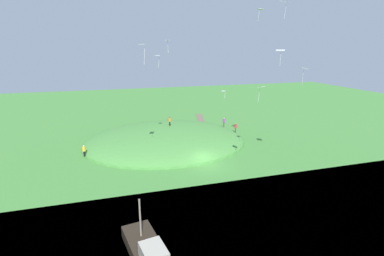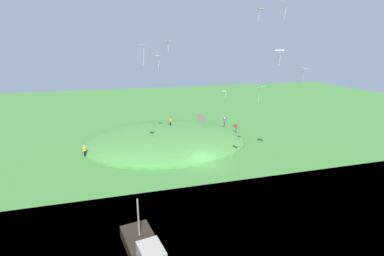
{
  "view_description": "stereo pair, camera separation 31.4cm",
  "coord_description": "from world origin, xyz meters",
  "px_view_note": "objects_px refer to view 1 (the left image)",
  "views": [
    {
      "loc": [
        -34.0,
        12.25,
        15.28
      ],
      "look_at": [
        1.87,
        1.63,
        4.87
      ],
      "focal_mm": 27.04,
      "sensor_mm": 36.0,
      "label": 1
    },
    {
      "loc": [
        -34.09,
        11.95,
        15.28
      ],
      "look_at": [
        1.87,
        1.63,
        4.87
      ],
      "focal_mm": 27.04,
      "sensor_mm": 36.0,
      "label": 2
    }
  ],
  "objects_px": {
    "kite_5": "(285,2)",
    "kite_7": "(260,10)",
    "person_watching_kites": "(170,120)",
    "kite_8": "(157,56)",
    "kite_6": "(143,46)",
    "person_with_child": "(224,121)",
    "kite_2": "(168,42)",
    "person_walking_path": "(236,127)",
    "kite_0": "(280,51)",
    "kite_9": "(261,88)",
    "kite_1": "(224,91)",
    "boat_on_lake": "(150,256)",
    "kite_3": "(303,69)",
    "person_near_shore": "(84,150)"
  },
  "relations": [
    {
      "from": "person_with_child",
      "to": "kite_3",
      "type": "relative_size",
      "value": 0.84
    },
    {
      "from": "boat_on_lake",
      "to": "kite_5",
      "type": "relative_size",
      "value": 4.02
    },
    {
      "from": "kite_1",
      "to": "kite_0",
      "type": "bearing_deg",
      "value": 171.79
    },
    {
      "from": "person_near_shore",
      "to": "kite_1",
      "type": "distance_m",
      "value": 23.17
    },
    {
      "from": "kite_0",
      "to": "kite_3",
      "type": "xyz_separation_m",
      "value": [
        5.61,
        -6.84,
        -2.06
      ]
    },
    {
      "from": "person_with_child",
      "to": "person_watching_kites",
      "type": "bearing_deg",
      "value": 146.82
    },
    {
      "from": "boat_on_lake",
      "to": "person_near_shore",
      "type": "height_order",
      "value": "boat_on_lake"
    },
    {
      "from": "kite_3",
      "to": "kite_8",
      "type": "relative_size",
      "value": 1.31
    },
    {
      "from": "kite_7",
      "to": "kite_6",
      "type": "bearing_deg",
      "value": 114.78
    },
    {
      "from": "person_watching_kites",
      "to": "kite_2",
      "type": "height_order",
      "value": "kite_2"
    },
    {
      "from": "kite_2",
      "to": "person_watching_kites",
      "type": "bearing_deg",
      "value": -12.21
    },
    {
      "from": "person_with_child",
      "to": "kite_7",
      "type": "relative_size",
      "value": 1.1
    },
    {
      "from": "kite_2",
      "to": "kite_3",
      "type": "distance_m",
      "value": 17.26
    },
    {
      "from": "person_near_shore",
      "to": "kite_5",
      "type": "bearing_deg",
      "value": -18.7
    },
    {
      "from": "kite_8",
      "to": "kite_9",
      "type": "xyz_separation_m",
      "value": [
        -4.51,
        -12.37,
        -3.9
      ]
    },
    {
      "from": "person_near_shore",
      "to": "kite_2",
      "type": "distance_m",
      "value": 19.22
    },
    {
      "from": "person_walking_path",
      "to": "kite_5",
      "type": "bearing_deg",
      "value": 18.98
    },
    {
      "from": "kite_5",
      "to": "kite_6",
      "type": "bearing_deg",
      "value": 94.37
    },
    {
      "from": "person_walking_path",
      "to": "kite_6",
      "type": "bearing_deg",
      "value": -30.41
    },
    {
      "from": "person_near_shore",
      "to": "kite_2",
      "type": "xyz_separation_m",
      "value": [
        -2.88,
        -11.93,
        14.79
      ]
    },
    {
      "from": "kite_7",
      "to": "kite_8",
      "type": "height_order",
      "value": "kite_7"
    },
    {
      "from": "person_walking_path",
      "to": "kite_2",
      "type": "bearing_deg",
      "value": -47.23
    },
    {
      "from": "person_with_child",
      "to": "kite_6",
      "type": "distance_m",
      "value": 26.35
    },
    {
      "from": "kite_2",
      "to": "kite_9",
      "type": "bearing_deg",
      "value": -120.22
    },
    {
      "from": "person_watching_kites",
      "to": "kite_1",
      "type": "bearing_deg",
      "value": -84.15
    },
    {
      "from": "kite_8",
      "to": "kite_6",
      "type": "bearing_deg",
      "value": 159.4
    },
    {
      "from": "person_walking_path",
      "to": "kite_7",
      "type": "xyz_separation_m",
      "value": [
        -5.83,
        -0.19,
        18.12
      ]
    },
    {
      "from": "person_near_shore",
      "to": "kite_0",
      "type": "distance_m",
      "value": 29.64
    },
    {
      "from": "kite_8",
      "to": "person_with_child",
      "type": "bearing_deg",
      "value": -54.6
    },
    {
      "from": "person_with_child",
      "to": "kite_0",
      "type": "xyz_separation_m",
      "value": [
        -22.99,
        4.44,
        12.42
      ]
    },
    {
      "from": "person_watching_kites",
      "to": "kite_7",
      "type": "bearing_deg",
      "value": -100.67
    },
    {
      "from": "person_with_child",
      "to": "kite_5",
      "type": "xyz_separation_m",
      "value": [
        -15.19,
        -0.72,
        17.78
      ]
    },
    {
      "from": "kite_1",
      "to": "kite_6",
      "type": "distance_m",
      "value": 20.76
    },
    {
      "from": "kite_5",
      "to": "kite_7",
      "type": "height_order",
      "value": "kite_5"
    },
    {
      "from": "person_walking_path",
      "to": "kite_6",
      "type": "height_order",
      "value": "kite_6"
    },
    {
      "from": "kite_3",
      "to": "kite_0",
      "type": "bearing_deg",
      "value": 129.36
    },
    {
      "from": "kite_8",
      "to": "person_walking_path",
      "type": "bearing_deg",
      "value": -64.69
    },
    {
      "from": "kite_1",
      "to": "person_walking_path",
      "type": "bearing_deg",
      "value": -77.25
    },
    {
      "from": "kite_6",
      "to": "kite_9",
      "type": "height_order",
      "value": "kite_6"
    },
    {
      "from": "person_walking_path",
      "to": "person_watching_kites",
      "type": "bearing_deg",
      "value": -81.51
    },
    {
      "from": "person_with_child",
      "to": "kite_6",
      "type": "relative_size",
      "value": 0.86
    },
    {
      "from": "boat_on_lake",
      "to": "kite_2",
      "type": "height_order",
      "value": "kite_2"
    },
    {
      "from": "kite_3",
      "to": "kite_9",
      "type": "height_order",
      "value": "kite_3"
    },
    {
      "from": "person_watching_kites",
      "to": "kite_2",
      "type": "distance_m",
      "value": 14.72
    },
    {
      "from": "kite_5",
      "to": "person_watching_kites",
      "type": "bearing_deg",
      "value": 35.69
    },
    {
      "from": "boat_on_lake",
      "to": "person_walking_path",
      "type": "bearing_deg",
      "value": 134.42
    },
    {
      "from": "kite_0",
      "to": "kite_5",
      "type": "relative_size",
      "value": 0.73
    },
    {
      "from": "person_watching_kites",
      "to": "kite_5",
      "type": "bearing_deg",
      "value": -118.87
    },
    {
      "from": "person_walking_path",
      "to": "kite_5",
      "type": "distance_m",
      "value": 22.08
    },
    {
      "from": "kite_8",
      "to": "person_watching_kites",
      "type": "bearing_deg",
      "value": -20.16
    }
  ]
}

